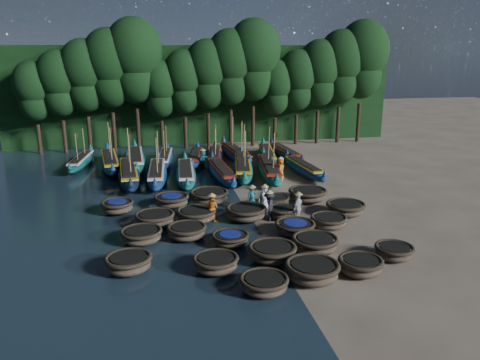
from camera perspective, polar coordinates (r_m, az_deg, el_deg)
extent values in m
plane|color=gray|center=(28.65, 1.02, -4.04)|extent=(120.00, 120.00, 0.00)
cube|color=black|center=(50.39, -4.57, 10.37)|extent=(40.00, 3.00, 10.00)
ellipsoid|color=brown|center=(19.75, 2.94, -12.70)|extent=(2.37, 2.37, 0.61)
torus|color=#332B1E|center=(19.62, 2.96, -11.97)|extent=(2.07, 2.07, 0.18)
cylinder|color=black|center=(19.60, 2.96, -11.87)|extent=(1.58, 1.58, 0.06)
ellipsoid|color=brown|center=(20.77, 8.79, -11.13)|extent=(2.88, 2.88, 0.76)
torus|color=#332B1E|center=(20.62, 8.84, -10.25)|extent=(2.41, 2.41, 0.23)
cylinder|color=black|center=(20.60, 8.84, -10.14)|extent=(1.83, 1.83, 0.07)
ellipsoid|color=brown|center=(21.75, 14.46, -10.28)|extent=(2.45, 2.45, 0.69)
torus|color=#332B1E|center=(21.61, 14.51, -9.51)|extent=(2.02, 2.02, 0.21)
cylinder|color=black|center=(21.59, 14.52, -9.41)|extent=(1.52, 1.52, 0.06)
ellipsoid|color=brown|center=(21.87, -13.41, -10.03)|extent=(2.15, 2.15, 0.71)
torus|color=#332B1E|center=(21.73, -13.47, -9.24)|extent=(2.14, 2.14, 0.21)
cylinder|color=black|center=(21.71, -13.47, -9.14)|extent=(1.62, 1.62, 0.06)
ellipsoid|color=brown|center=(21.39, -2.97, -10.28)|extent=(2.50, 2.50, 0.65)
torus|color=#332B1E|center=(21.26, -2.98, -9.54)|extent=(2.10, 2.10, 0.20)
cylinder|color=black|center=(21.24, -2.98, -9.44)|extent=(1.60, 1.60, 0.06)
ellipsoid|color=brown|center=(22.29, 3.96, -9.04)|extent=(2.71, 2.71, 0.74)
torus|color=#332B1E|center=(22.15, 3.98, -8.22)|extent=(2.32, 2.32, 0.23)
cylinder|color=black|center=(22.13, 3.98, -8.11)|extent=(1.76, 1.76, 0.07)
ellipsoid|color=brown|center=(23.51, 9.12, -7.88)|extent=(2.37, 2.37, 0.72)
torus|color=#332B1E|center=(23.38, 9.16, -7.12)|extent=(2.32, 2.32, 0.22)
cylinder|color=black|center=(23.36, 9.16, -7.02)|extent=(1.76, 1.76, 0.07)
ellipsoid|color=brown|center=(23.70, 18.26, -8.46)|extent=(1.74, 1.74, 0.61)
torus|color=#332B1E|center=(23.59, 18.32, -7.82)|extent=(1.88, 1.88, 0.19)
cylinder|color=black|center=(23.57, 18.33, -7.73)|extent=(1.42, 1.42, 0.06)
ellipsoid|color=brown|center=(24.84, -11.91, -6.78)|extent=(2.34, 2.34, 0.65)
torus|color=#332B1E|center=(24.73, -11.95, -6.13)|extent=(2.18, 2.18, 0.20)
cylinder|color=black|center=(24.72, -11.95, -6.04)|extent=(1.66, 1.66, 0.06)
ellipsoid|color=brown|center=(24.95, -6.49, -6.43)|extent=(2.52, 2.52, 0.66)
torus|color=#332B1E|center=(24.83, -6.51, -5.76)|extent=(2.10, 2.10, 0.20)
cylinder|color=black|center=(24.82, -6.52, -5.68)|extent=(1.59, 1.59, 0.06)
ellipsoid|color=brown|center=(24.04, -1.18, -7.33)|extent=(2.32, 2.32, 0.56)
torus|color=#332B1E|center=(23.94, -1.18, -6.74)|extent=(1.94, 1.94, 0.17)
cylinder|color=black|center=(23.93, -1.18, -6.67)|extent=(1.48, 1.48, 0.05)
cylinder|color=navy|center=(23.91, -1.18, -6.59)|extent=(1.14, 1.14, 0.03)
ellipsoid|color=brown|center=(25.48, 6.72, -5.97)|extent=(2.51, 2.51, 0.64)
torus|color=#332B1E|center=(25.37, 6.74, -5.34)|extent=(2.19, 2.19, 0.19)
cylinder|color=black|center=(25.36, 6.75, -5.26)|extent=(1.67, 1.67, 0.06)
cylinder|color=navy|center=(25.34, 6.75, -5.17)|extent=(1.29, 1.29, 0.04)
ellipsoid|color=brown|center=(26.72, 10.74, -5.12)|extent=(2.52, 2.52, 0.62)
torus|color=#332B1E|center=(26.62, 10.77, -4.54)|extent=(2.07, 2.07, 0.19)
cylinder|color=black|center=(26.61, 10.78, -4.46)|extent=(1.58, 1.58, 0.06)
ellipsoid|color=brown|center=(26.88, -10.33, -4.86)|extent=(2.61, 2.61, 0.71)
torus|color=#332B1E|center=(26.77, -10.36, -4.19)|extent=(2.26, 2.26, 0.22)
cylinder|color=black|center=(26.75, -10.37, -4.10)|extent=(1.72, 1.72, 0.06)
ellipsoid|color=brown|center=(27.21, -5.32, -4.43)|extent=(2.43, 2.43, 0.69)
torus|color=#332B1E|center=(27.10, -5.34, -3.78)|extent=(2.30, 2.30, 0.21)
cylinder|color=black|center=(27.09, -5.34, -3.70)|extent=(1.75, 1.75, 0.06)
ellipsoid|color=brown|center=(27.38, 0.76, -4.17)|extent=(2.44, 2.44, 0.74)
torus|color=#332B1E|center=(27.26, 0.76, -3.49)|extent=(2.39, 2.39, 0.22)
cylinder|color=black|center=(27.25, 0.76, -3.40)|extent=(1.82, 1.82, 0.07)
ellipsoid|color=brown|center=(27.76, 5.22, -4.07)|extent=(2.15, 2.15, 0.64)
torus|color=#332B1E|center=(27.66, 5.24, -3.49)|extent=(1.79, 1.79, 0.19)
cylinder|color=black|center=(27.65, 5.24, -3.41)|extent=(1.34, 1.34, 0.06)
ellipsoid|color=brown|center=(28.86, 12.73, -3.55)|extent=(2.63, 2.63, 0.71)
torus|color=#332B1E|center=(28.75, 12.77, -2.92)|extent=(2.37, 2.37, 0.22)
cylinder|color=black|center=(28.74, 12.77, -2.84)|extent=(1.81, 1.81, 0.06)
ellipsoid|color=brown|center=(29.43, -14.69, -3.31)|extent=(2.18, 2.18, 0.70)
torus|color=#332B1E|center=(29.33, -14.73, -2.71)|extent=(1.99, 1.99, 0.21)
cylinder|color=black|center=(29.31, -14.74, -2.63)|extent=(1.49, 1.49, 0.06)
cylinder|color=navy|center=(29.30, -14.75, -2.55)|extent=(1.14, 1.14, 0.04)
ellipsoid|color=brown|center=(29.80, -8.34, -2.68)|extent=(2.28, 2.28, 0.72)
torus|color=#332B1E|center=(29.69, -8.37, -2.06)|extent=(2.22, 2.22, 0.22)
cylinder|color=black|center=(29.68, -8.37, -1.98)|extent=(1.68, 1.68, 0.07)
cylinder|color=navy|center=(29.67, -8.37, -1.90)|extent=(1.29, 1.29, 0.04)
ellipsoid|color=brown|center=(30.37, -3.77, -2.16)|extent=(2.63, 2.63, 0.75)
torus|color=#332B1E|center=(30.27, -3.78, -1.53)|extent=(2.53, 2.53, 0.23)
cylinder|color=black|center=(30.25, -3.78, -1.45)|extent=(1.93, 1.93, 0.07)
ellipsoid|color=brown|center=(29.87, 4.24, -2.67)|extent=(2.33, 2.33, 0.56)
torus|color=#332B1E|center=(29.79, 4.25, -2.19)|extent=(1.90, 1.90, 0.17)
cylinder|color=black|center=(29.78, 4.25, -2.13)|extent=(1.45, 1.45, 0.05)
ellipsoid|color=brown|center=(30.95, 8.25, -1.95)|extent=(2.87, 2.87, 0.75)
torus|color=#332B1E|center=(30.85, 8.27, -1.32)|extent=(2.55, 2.55, 0.23)
cylinder|color=black|center=(30.83, 8.28, -1.24)|extent=(1.95, 1.95, 0.07)
ellipsoid|color=#0E1535|center=(36.11, -13.38, 0.65)|extent=(2.17, 8.96, 1.11)
cone|color=#0E1535|center=(40.15, -13.64, 3.21)|extent=(0.49, 0.49, 0.67)
cone|color=#0E1535|center=(31.76, -13.22, -0.16)|extent=(0.49, 0.49, 0.55)
cube|color=gold|center=(36.00, -13.43, 1.37)|extent=(1.61, 6.94, 0.13)
cube|color=black|center=(35.98, -13.44, 1.51)|extent=(1.25, 6.03, 0.11)
cylinder|color=#997F4C|center=(37.01, -13.45, 3.84)|extent=(0.08, 0.26, 3.11)
cylinder|color=#997F4C|center=(34.08, -13.30, 2.84)|extent=(0.08, 0.26, 3.11)
plane|color=red|center=(33.81, -13.16, 5.10)|extent=(0.00, 0.39, 0.39)
ellipsoid|color=navy|center=(35.85, -10.08, 0.67)|extent=(1.92, 8.35, 1.04)
cone|color=navy|center=(39.62, -9.95, 3.12)|extent=(0.46, 0.46, 0.62)
cone|color=navy|center=(31.80, -10.36, -0.12)|extent=(0.46, 0.46, 0.52)
cube|color=white|center=(35.74, -10.12, 1.35)|extent=(1.42, 6.47, 0.12)
cube|color=black|center=(35.72, -10.12, 1.48)|extent=(1.10, 5.63, 0.10)
cylinder|color=#997F4C|center=(36.68, -9.99, 3.68)|extent=(0.07, 0.25, 2.90)
cylinder|color=#997F4C|center=(33.95, -10.12, 2.70)|extent=(0.07, 0.25, 2.90)
plane|color=red|center=(33.68, -9.96, 4.81)|extent=(0.00, 0.36, 0.36)
ellipsoid|color=#105E57|center=(35.58, -6.59, 0.68)|extent=(1.95, 8.21, 1.02)
cone|color=#105E57|center=(39.28, -6.74, 3.11)|extent=(0.45, 0.45, 0.61)
cone|color=#105E57|center=(31.59, -6.48, -0.11)|extent=(0.45, 0.45, 0.51)
cube|color=white|center=(35.47, -6.62, 1.35)|extent=(1.44, 6.36, 0.12)
cube|color=black|center=(35.45, -6.62, 1.48)|extent=(1.12, 5.53, 0.10)
ellipsoid|color=navy|center=(35.83, -2.24, 0.86)|extent=(1.89, 7.98, 0.99)
cone|color=navy|center=(39.35, -3.43, 3.17)|extent=(0.43, 0.43, 0.59)
cone|color=navy|center=(32.05, -0.79, 0.17)|extent=(0.43, 0.43, 0.49)
cube|color=#9E2413|center=(35.73, -2.24, 1.51)|extent=(1.40, 6.18, 0.12)
cube|color=black|center=(35.71, -2.24, 1.63)|extent=(1.09, 5.37, 0.10)
ellipsoid|color=#105E57|center=(36.96, 0.37, 1.43)|extent=(3.06, 8.91, 1.10)
cone|color=#105E57|center=(40.96, 0.22, 3.88)|extent=(0.48, 0.48, 0.66)
cone|color=#105E57|center=(32.65, 0.56, 0.68)|extent=(0.48, 0.48, 0.55)
cube|color=gold|center=(36.84, 0.37, 2.12)|extent=(2.30, 6.90, 0.13)
cube|color=black|center=(36.82, 0.37, 2.25)|extent=(1.86, 5.98, 0.11)
cylinder|color=#997F4C|center=(37.85, 0.49, 4.50)|extent=(0.08, 0.26, 3.07)
cylinder|color=#997F4C|center=(34.95, 0.62, 3.54)|extent=(0.08, 0.26, 3.07)
plane|color=red|center=(34.70, 0.90, 5.70)|extent=(0.00, 0.38, 0.38)
ellipsoid|color=#105E57|center=(36.47, 3.58, 1.19)|extent=(2.65, 8.76, 1.08)
cone|color=#105E57|center=(40.38, 2.86, 3.65)|extent=(0.47, 0.47, 0.65)
cone|color=#105E57|center=(32.28, 4.51, 0.42)|extent=(0.47, 0.47, 0.54)
cube|color=#9E2413|center=(36.36, 3.59, 1.88)|extent=(1.98, 6.78, 0.13)
cube|color=black|center=(36.34, 3.59, 2.01)|extent=(1.58, 5.89, 0.11)
cylinder|color=#997F4C|center=(37.35, 3.54, 4.25)|extent=(0.08, 0.26, 3.02)
cylinder|color=#997F4C|center=(34.52, 4.13, 3.29)|extent=(0.08, 0.26, 3.02)
plane|color=red|center=(34.29, 4.44, 5.44)|extent=(0.00, 0.38, 0.38)
ellipsoid|color=navy|center=(37.47, 7.79, 1.35)|extent=(1.99, 7.52, 0.93)
cone|color=navy|center=(40.58, 5.78, 3.40)|extent=(0.41, 0.41, 0.56)
cone|color=navy|center=(34.16, 10.26, 0.79)|extent=(0.41, 0.41, 0.46)
cube|color=gold|center=(37.38, 7.82, 1.93)|extent=(1.48, 5.82, 0.11)
cube|color=black|center=(37.36, 7.82, 2.04)|extent=(1.17, 5.06, 0.09)
ellipsoid|color=#105E57|center=(41.75, -18.79, 2.11)|extent=(2.10, 7.22, 0.89)
cone|color=#105E57|center=(44.92, -17.79, 3.87)|extent=(0.39, 0.39, 0.53)
cone|color=#105E57|center=(38.38, -20.10, 1.65)|extent=(0.39, 0.39, 0.44)
cube|color=white|center=(41.67, -18.83, 2.61)|extent=(1.57, 5.59, 0.11)
cube|color=black|center=(41.66, -18.84, 2.70)|extent=(1.25, 4.85, 0.09)
cylinder|color=#997F4C|center=(42.45, -18.49, 4.32)|extent=(0.06, 0.21, 2.49)
cylinder|color=#997F4C|center=(40.17, -19.30, 3.63)|extent=(0.06, 0.21, 2.49)
plane|color=red|center=(39.94, -19.25, 5.16)|extent=(0.00, 0.31, 0.31)
ellipsoid|color=navy|center=(40.45, -15.56, 2.08)|extent=(2.56, 8.64, 1.06)
cone|color=navy|center=(44.36, -15.90, 4.15)|extent=(0.47, 0.47, 0.64)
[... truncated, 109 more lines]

